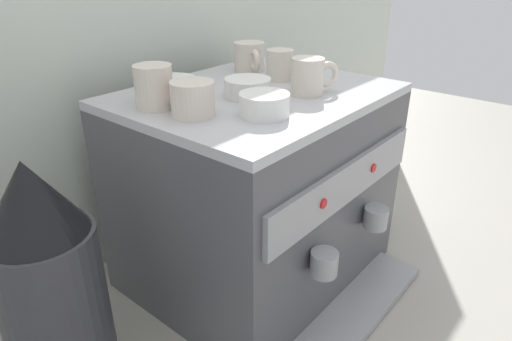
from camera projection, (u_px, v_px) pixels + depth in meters
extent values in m
plane|color=#9E998E|center=(256.00, 267.00, 1.23)|extent=(4.00, 4.00, 0.00)
cube|color=silver|center=(152.00, 25.00, 1.17)|extent=(2.80, 0.03, 1.19)
cube|color=#4C4C51|center=(256.00, 191.00, 1.12)|extent=(0.59, 0.48, 0.47)
cube|color=#B7B7BC|center=(256.00, 96.00, 1.02)|extent=(0.59, 0.48, 0.02)
cube|color=#939399|center=(347.00, 183.00, 0.94)|extent=(0.54, 0.01, 0.09)
cylinder|color=red|center=(323.00, 204.00, 0.86)|extent=(0.02, 0.01, 0.02)
cylinder|color=red|center=(373.00, 168.00, 1.01)|extent=(0.02, 0.01, 0.02)
cube|color=#939399|center=(352.00, 313.00, 1.05)|extent=(0.50, 0.12, 0.02)
cylinder|color=#939399|center=(324.00, 263.00, 0.90)|extent=(0.06, 0.06, 0.05)
cylinder|color=#939399|center=(376.00, 218.00, 1.06)|extent=(0.06, 0.06, 0.05)
cylinder|color=beige|center=(280.00, 65.00, 1.10)|extent=(0.07, 0.07, 0.07)
torus|color=beige|center=(297.00, 67.00, 1.08)|extent=(0.02, 0.05, 0.05)
cylinder|color=beige|center=(154.00, 87.00, 0.89)|extent=(0.08, 0.08, 0.08)
torus|color=beige|center=(144.00, 81.00, 0.93)|extent=(0.03, 0.06, 0.06)
cylinder|color=beige|center=(307.00, 76.00, 0.98)|extent=(0.07, 0.07, 0.08)
torus|color=beige|center=(327.00, 74.00, 0.99)|extent=(0.06, 0.04, 0.06)
cylinder|color=beige|center=(193.00, 99.00, 0.85)|extent=(0.08, 0.08, 0.07)
torus|color=beige|center=(174.00, 94.00, 0.88)|extent=(0.02, 0.05, 0.05)
cylinder|color=beige|center=(249.00, 57.00, 1.18)|extent=(0.08, 0.08, 0.07)
torus|color=beige|center=(255.00, 61.00, 1.13)|extent=(0.04, 0.05, 0.05)
cylinder|color=white|center=(248.00, 88.00, 0.97)|extent=(0.10, 0.10, 0.04)
cylinder|color=white|center=(248.00, 94.00, 0.98)|extent=(0.05, 0.05, 0.01)
cylinder|color=white|center=(171.00, 85.00, 1.00)|extent=(0.11, 0.11, 0.03)
cylinder|color=white|center=(172.00, 91.00, 1.01)|extent=(0.06, 0.06, 0.01)
cylinder|color=white|center=(264.00, 105.00, 0.86)|extent=(0.10, 0.10, 0.04)
cylinder|color=white|center=(264.00, 113.00, 0.86)|extent=(0.05, 0.05, 0.01)
cylinder|color=#333338|center=(57.00, 313.00, 0.83)|extent=(0.19, 0.19, 0.35)
cone|color=black|center=(29.00, 198.00, 0.73)|extent=(0.17, 0.17, 0.13)
cylinder|color=#B7B7BC|center=(357.00, 185.00, 1.50)|extent=(0.09, 0.09, 0.15)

